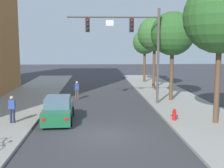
{
  "coord_description": "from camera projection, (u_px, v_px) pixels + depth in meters",
  "views": [
    {
      "loc": [
        -0.36,
        -14.73,
        4.72
      ],
      "look_at": [
        0.82,
        5.68,
        2.0
      ],
      "focal_mm": 45.72,
      "sensor_mm": 36.0,
      "label": 1
    }
  ],
  "objects": [
    {
      "name": "traffic_signal_mast",
      "position": [
        132.0,
        38.0,
        22.25
      ],
      "size": [
        7.21,
        0.38,
        7.5
      ],
      "color": "#514C47",
      "rests_on": "sidewalk_right"
    },
    {
      "name": "pedestrian_sidewalk_left_walker",
      "position": [
        12.0,
        108.0,
        17.0
      ],
      "size": [
        0.36,
        0.22,
        1.64
      ],
      "color": "#232847",
      "rests_on": "sidewalk_left"
    },
    {
      "name": "fire_hydrant",
      "position": [
        174.0,
        115.0,
        17.68
      ],
      "size": [
        0.48,
        0.24,
        0.72
      ],
      "color": "red",
      "rests_on": "sidewalk_right"
    },
    {
      "name": "street_tree_second",
      "position": [
        173.0,
        34.0,
        23.77
      ],
      "size": [
        3.66,
        3.66,
        7.44
      ],
      "color": "brown",
      "rests_on": "sidewalk_right"
    },
    {
      "name": "street_tree_third",
      "position": [
        155.0,
        34.0,
        30.67
      ],
      "size": [
        3.71,
        3.71,
        7.74
      ],
      "color": "brown",
      "rests_on": "sidewalk_right"
    },
    {
      "name": "ground_plane",
      "position": [
        103.0,
        135.0,
        15.22
      ],
      "size": [
        120.0,
        120.0,
        0.0
      ],
      "primitive_type": "plane",
      "color": "#38383D"
    },
    {
      "name": "sidewalk_right",
      "position": [
        221.0,
        132.0,
        15.58
      ],
      "size": [
        5.0,
        60.0,
        0.15
      ],
      "primitive_type": "cube",
      "color": "#99968E",
      "rests_on": "ground"
    },
    {
      "name": "street_tree_nearest",
      "position": [
        221.0,
        17.0,
        16.37
      ],
      "size": [
        4.27,
        4.27,
        8.4
      ],
      "color": "brown",
      "rests_on": "sidewalk_right"
    },
    {
      "name": "street_tree_farthest",
      "position": [
        145.0,
        42.0,
        36.29
      ],
      "size": [
        3.08,
        3.08,
        6.63
      ],
      "color": "brown",
      "rests_on": "sidewalk_right"
    },
    {
      "name": "pedestrian_crossing_road",
      "position": [
        77.0,
        89.0,
        25.25
      ],
      "size": [
        0.36,
        0.22,
        1.64
      ],
      "color": "brown",
      "rests_on": "ground"
    },
    {
      "name": "car_lead_green",
      "position": [
        58.0,
        110.0,
        17.95
      ],
      "size": [
        1.96,
        4.3,
        1.6
      ],
      "color": "#1E663D",
      "rests_on": "ground"
    }
  ]
}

